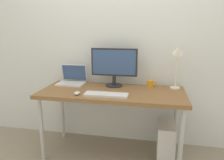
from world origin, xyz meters
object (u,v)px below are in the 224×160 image
Objects in this scene: keyboard at (106,95)px; coffee_mug at (151,84)px; desk at (112,96)px; laptop at (72,79)px; desk_lamp at (177,58)px; computer_tower at (165,141)px; mouse at (77,93)px; monitor at (114,65)px.

keyboard is 0.60m from coffee_mug.
desk is 4.86× the size of laptop.
keyboard is at bearing -151.00° from desk_lamp.
desk_lamp is (1.21, -0.02, 0.30)m from laptop.
keyboard reaches higher than computer_tower.
coffee_mug is (-0.27, 0.04, -0.31)m from desk_lamp.
mouse is at bearing -148.75° from coffee_mug.
mouse is 1.10m from computer_tower.
monitor is (-0.01, 0.20, 0.32)m from desk.
mouse reaches higher than keyboard.
coffee_mug is (0.43, 0.43, 0.03)m from keyboard.
desk is at bearing -21.68° from laptop.
laptop reaches higher than computer_tower.
mouse is 0.21× the size of computer_tower.
desk is 0.77m from computer_tower.
monitor is at bearing 52.61° from mouse.
mouse is at bearing -158.00° from desk_lamp.
mouse is at bearing -166.30° from computer_tower.
laptop is (-0.52, 0.02, -0.19)m from monitor.
desk is 0.39m from mouse.
computer_tower is (0.62, 0.21, -0.56)m from keyboard.
computer_tower is at bearing 13.70° from mouse.
coffee_mug is at bearing 1.38° from laptop.
monitor is 1.27× the size of computer_tower.
desk_lamp is at bearing 29.00° from keyboard.
keyboard is 1.05× the size of computer_tower.
laptop reaches higher than coffee_mug.
monitor is 0.46m from keyboard.
keyboard is 0.30m from mouse.
desk is at bearing -85.87° from monitor.
keyboard reaches higher than desk.
desk is 0.48m from coffee_mug.
coffee_mug reaches higher than desk.
laptop is at bearing 178.21° from monitor.
keyboard is 4.89× the size of mouse.
desk is 0.59m from laptop.
keyboard is at bearing -38.05° from laptop.
coffee_mug is (0.94, 0.02, -0.02)m from laptop.
desk is 17.26× the size of mouse.
desk_lamp reaches higher than monitor.
monitor is 1.66× the size of laptop.
desk_lamp is at bearing 16.31° from desk.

